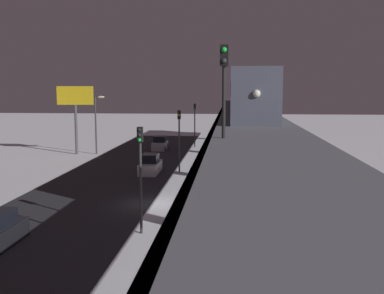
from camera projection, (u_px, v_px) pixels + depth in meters
name	position (u px, v px, depth m)	size (l,w,h in m)	color
ground_plane	(155.00, 204.00, 33.95)	(240.00, 240.00, 0.00)	white
avenue_asphalt	(81.00, 202.00, 34.44)	(11.00, 97.29, 0.01)	#28282D
elevated_railway	(249.00, 130.00, 32.63)	(5.00, 97.29, 6.47)	slate
subway_train	(243.00, 92.00, 52.56)	(2.94, 55.47, 3.40)	#4C5160
rail_signal	(224.00, 75.00, 19.32)	(0.36, 0.41, 4.00)	black
sedan_silver	(160.00, 144.00, 63.81)	(1.91, 4.17, 1.97)	#B2B2B7
sedan_white	(150.00, 165.00, 46.17)	(1.80, 4.41, 1.97)	silver
traffic_light_near	(140.00, 164.00, 26.51)	(0.32, 0.44, 6.40)	#2D2D2D
traffic_light_mid	(179.00, 132.00, 46.23)	(0.32, 0.44, 6.40)	#2D2D2D
traffic_light_far	(195.00, 119.00, 65.96)	(0.32, 0.44, 6.40)	#2D2D2D
commercial_billboard	(75.00, 102.00, 58.71)	(4.80, 0.36, 8.90)	#4C4C51
street_lamp_far	(97.00, 118.00, 59.03)	(1.35, 0.44, 7.65)	#38383D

